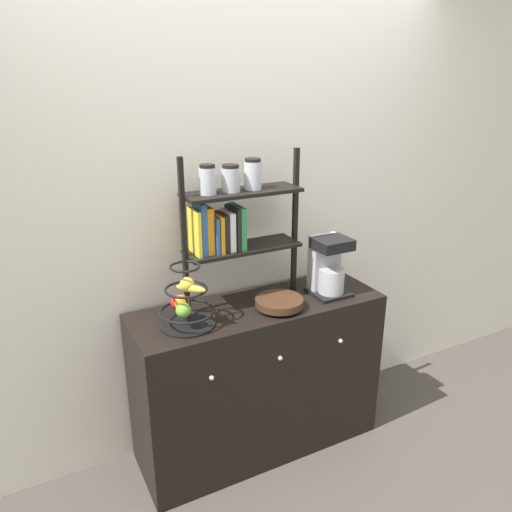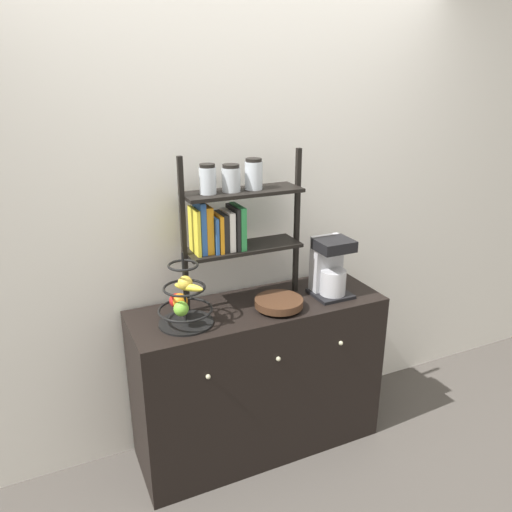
# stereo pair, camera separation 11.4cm
# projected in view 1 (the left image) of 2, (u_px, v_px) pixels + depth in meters

# --- Properties ---
(ground_plane) EXTENTS (12.00, 12.00, 0.00)m
(ground_plane) POSITION_uv_depth(u_px,v_px,m) (278.00, 467.00, 2.73)
(ground_plane) COLOR #47423D
(wall_back) EXTENTS (7.00, 0.05, 2.60)m
(wall_back) POSITION_uv_depth(u_px,v_px,m) (235.00, 217.00, 2.70)
(wall_back) COLOR silver
(wall_back) RESTS_ON ground_plane
(sideboard) EXTENTS (1.35, 0.48, 0.89)m
(sideboard) POSITION_uv_depth(u_px,v_px,m) (258.00, 377.00, 2.77)
(sideboard) COLOR black
(sideboard) RESTS_ON ground_plane
(coffee_maker) EXTENTS (0.20, 0.20, 0.32)m
(coffee_maker) POSITION_uv_depth(u_px,v_px,m) (328.00, 266.00, 2.71)
(coffee_maker) COLOR black
(coffee_maker) RESTS_ON sideboard
(fruit_stand) EXTENTS (0.27, 0.27, 0.37)m
(fruit_stand) POSITION_uv_depth(u_px,v_px,m) (185.00, 303.00, 2.36)
(fruit_stand) COLOR black
(fruit_stand) RESTS_ON sideboard
(wooden_bowl) EXTENTS (0.25, 0.25, 0.06)m
(wooden_bowl) POSITION_uv_depth(u_px,v_px,m) (279.00, 302.00, 2.57)
(wooden_bowl) COLOR #422819
(wooden_bowl) RESTS_ON sideboard
(shelf_hutch) EXTENTS (0.65, 0.20, 0.79)m
(shelf_hutch) POSITION_uv_depth(u_px,v_px,m) (229.00, 216.00, 2.47)
(shelf_hutch) COLOR black
(shelf_hutch) RESTS_ON sideboard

